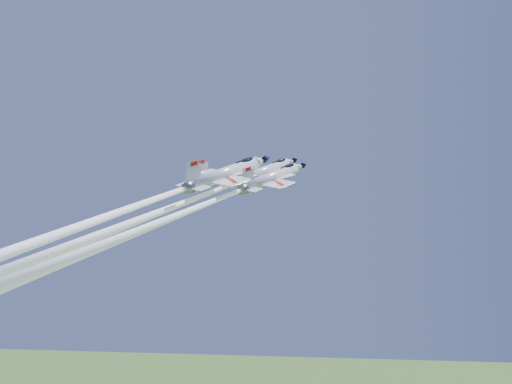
# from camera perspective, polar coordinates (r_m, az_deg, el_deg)

# --- Properties ---
(jet_lead) EXTENTS (25.87, 37.89, 42.04)m
(jet_lead) POSITION_cam_1_polar(r_m,az_deg,el_deg) (86.67, -8.15, -1.43)
(jet_lead) COLOR white
(jet_left) EXTENTS (29.18, 42.82, 47.80)m
(jet_left) POSITION_cam_1_polar(r_m,az_deg,el_deg) (83.99, -13.85, -2.08)
(jet_left) COLOR white
(jet_right) EXTENTS (23.68, 34.39, 36.97)m
(jet_right) POSITION_cam_1_polar(r_m,az_deg,el_deg) (80.12, -6.72, -1.88)
(jet_right) COLOR white
(jet_slot) EXTENTS (31.71, 47.22, 55.39)m
(jet_slot) POSITION_cam_1_polar(r_m,az_deg,el_deg) (73.97, -18.31, -3.74)
(jet_slot) COLOR white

